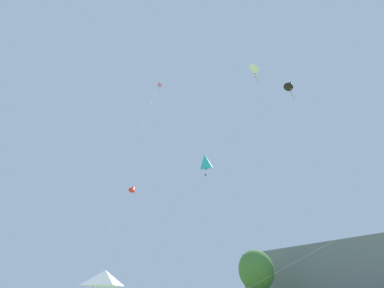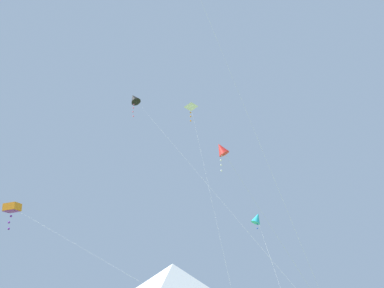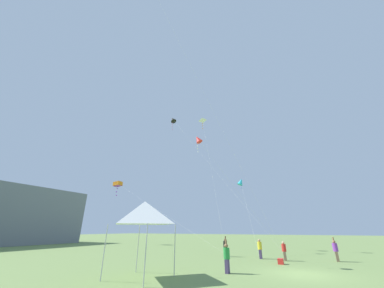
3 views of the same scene
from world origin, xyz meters
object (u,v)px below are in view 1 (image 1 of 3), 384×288
Objects in this scene: kite_red_diamond_2 at (133,188)px; kite_white_delta_4 at (254,70)px; kite_pink_diamond_0 at (159,84)px; festival_tent at (104,278)px; kite_cyan_diamond_5 at (205,162)px; kite_black_diamond_3 at (290,85)px.

kite_white_delta_4 reaches higher than kite_red_diamond_2.
kite_pink_diamond_0 is 18.07m from kite_white_delta_4.
kite_cyan_diamond_5 is (16.82, -2.02, 4.83)m from festival_tent.
kite_cyan_diamond_5 is at bearing -96.60° from kite_white_delta_4.
festival_tent is at bearing 170.41° from kite_red_diamond_2.
festival_tent is at bearing -168.68° from kite_white_delta_4.
kite_white_delta_4 is at bearing 11.32° from festival_tent.
kite_red_diamond_2 is at bearing 174.64° from kite_cyan_diamond_5.
kite_black_diamond_3 is at bearing 27.84° from festival_tent.
festival_tent is 23.51m from kite_white_delta_4.
kite_cyan_diamond_5 is at bearing -17.83° from kite_pink_diamond_0.
kite_black_diamond_3 reaches higher than kite_white_delta_4.
kite_white_delta_4 is 11.89m from kite_cyan_diamond_5.
kite_red_diamond_2 is 0.56× the size of kite_white_delta_4.
kite_black_diamond_3 is 6.03m from kite_white_delta_4.
kite_white_delta_4 is at bearing 83.40° from kite_cyan_diamond_5.
kite_white_delta_4 is (17.46, 3.50, 15.35)m from festival_tent.
kite_red_diamond_2 reaches higher than kite_cyan_diamond_5.
kite_white_delta_4 is (15.31, 0.79, -9.57)m from kite_pink_diamond_0.
kite_black_diamond_3 is (17.56, 9.27, 17.08)m from festival_tent.
kite_white_delta_4 is 2.18× the size of kite_cyan_diamond_5.
kite_pink_diamond_0 is (2.15, 2.70, 24.92)m from festival_tent.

